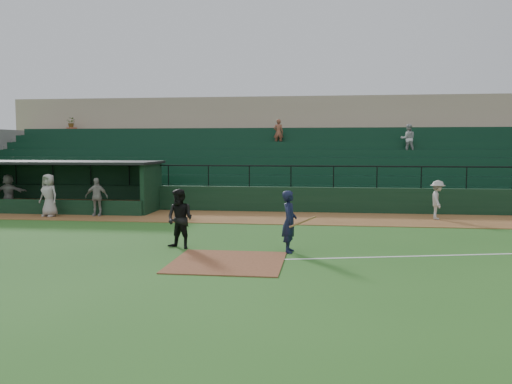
# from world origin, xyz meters

# --- Properties ---
(ground) EXTENTS (90.00, 90.00, 0.00)m
(ground) POSITION_xyz_m (0.00, 0.00, 0.00)
(ground) COLOR #25571C
(ground) RESTS_ON ground
(warning_track) EXTENTS (40.00, 4.00, 0.03)m
(warning_track) POSITION_xyz_m (0.00, 8.00, 0.01)
(warning_track) COLOR brown
(warning_track) RESTS_ON ground
(home_plate_dirt) EXTENTS (3.00, 3.00, 0.03)m
(home_plate_dirt) POSITION_xyz_m (0.00, -1.00, 0.01)
(home_plate_dirt) COLOR brown
(home_plate_dirt) RESTS_ON ground
(foul_line) EXTENTS (17.49, 4.44, 0.01)m
(foul_line) POSITION_xyz_m (8.00, 1.20, 0.01)
(foul_line) COLOR white
(foul_line) RESTS_ON ground
(stadium_structure) EXTENTS (38.00, 13.08, 6.40)m
(stadium_structure) POSITION_xyz_m (-0.00, 16.46, 2.30)
(stadium_structure) COLOR black
(stadium_structure) RESTS_ON ground
(dugout) EXTENTS (8.90, 3.20, 2.42)m
(dugout) POSITION_xyz_m (-9.75, 9.56, 1.33)
(dugout) COLOR black
(dugout) RESTS_ON ground
(batter_at_plate) EXTENTS (1.02, 0.71, 1.84)m
(batter_at_plate) POSITION_xyz_m (1.57, 0.62, 0.92)
(batter_at_plate) COLOR black
(batter_at_plate) RESTS_ON ground
(umpire) EXTENTS (1.08, 0.96, 1.83)m
(umpire) POSITION_xyz_m (-1.80, 0.78, 0.92)
(umpire) COLOR black
(umpire) RESTS_ON ground
(runner) EXTENTS (0.73, 1.13, 1.66)m
(runner) POSITION_xyz_m (7.36, 8.30, 0.86)
(runner) COLOR #ACA7A1
(runner) RESTS_ON warning_track
(dugout_player_a) EXTENTS (1.04, 0.54, 1.70)m
(dugout_player_a) POSITION_xyz_m (-7.51, 7.50, 0.88)
(dugout_player_a) COLOR #A09C96
(dugout_player_a) RESTS_ON warning_track
(dugout_player_b) EXTENTS (1.05, 0.83, 1.88)m
(dugout_player_b) POSITION_xyz_m (-9.51, 7.03, 0.97)
(dugout_player_b) COLOR #A59F9B
(dugout_player_b) RESTS_ON warning_track
(dugout_player_c) EXTENTS (1.66, 0.62, 1.76)m
(dugout_player_c) POSITION_xyz_m (-12.58, 8.86, 0.91)
(dugout_player_c) COLOR gray
(dugout_player_c) RESTS_ON warning_track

